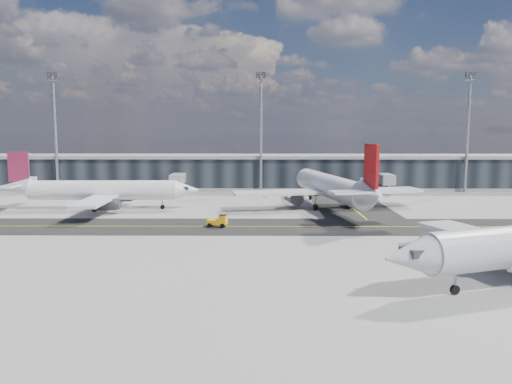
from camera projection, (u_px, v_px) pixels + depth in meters
ground at (261, 232)px, 74.89m from camera, size 300.00×300.00×0.00m
taxiway_lanes at (284, 219)px, 85.52m from camera, size 180.00×63.00×0.03m
terminal_concourse at (261, 173)px, 128.89m from camera, size 152.00×19.80×8.80m
floodlight_masts at (261, 128)px, 120.59m from camera, size 102.50×0.70×28.90m
airliner_af at (100, 190)px, 95.45m from camera, size 37.47×31.89×11.12m
airliner_redtail at (332, 187)px, 95.21m from camera, size 37.65×43.89×13.05m
baggage_tug at (219, 221)px, 78.31m from camera, size 3.32×2.12×1.94m
service_van at (315, 191)px, 118.14m from camera, size 3.65×6.17×1.61m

